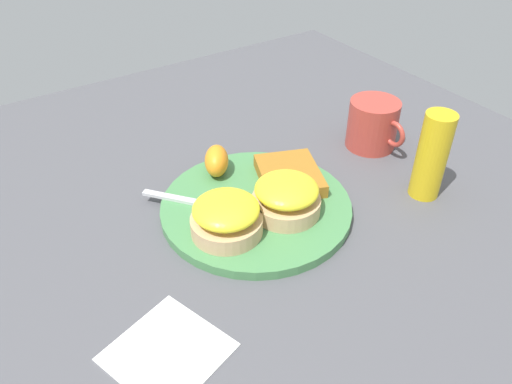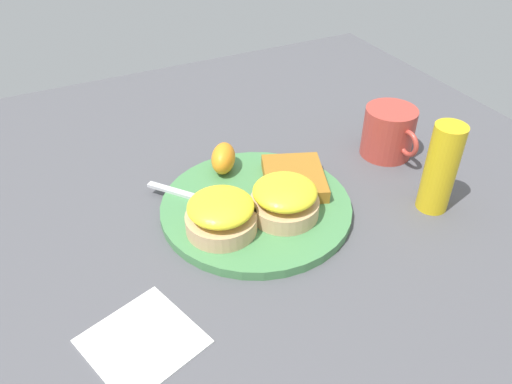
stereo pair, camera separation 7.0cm
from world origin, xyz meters
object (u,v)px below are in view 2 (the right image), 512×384
at_px(sandwich_benedict_right, 285,199).
at_px(orange_wedge, 223,158).
at_px(hashbrown_patty, 294,178).
at_px(condiment_bottle, 441,168).
at_px(fork, 214,203).
at_px(sandwich_benedict_left, 221,214).
at_px(cup, 389,132).

relative_size(sandwich_benedict_right, orange_wedge, 1.59).
relative_size(hashbrown_patty, condiment_bottle, 0.79).
bearing_deg(hashbrown_patty, orange_wedge, -134.81).
bearing_deg(orange_wedge, sandwich_benedict_right, 13.31).
xyz_separation_m(orange_wedge, fork, (0.07, -0.05, -0.02)).
relative_size(sandwich_benedict_left, condiment_bottle, 0.71).
distance_m(orange_wedge, condiment_bottle, 0.31).
bearing_deg(sandwich_benedict_right, orange_wedge, -166.69).
xyz_separation_m(hashbrown_patty, condiment_bottle, (0.12, 0.16, 0.04)).
bearing_deg(fork, hashbrown_patty, 86.78).
distance_m(sandwich_benedict_left, sandwich_benedict_right, 0.09).
xyz_separation_m(hashbrown_patty, fork, (-0.01, -0.13, -0.01)).
xyz_separation_m(sandwich_benedict_right, condiment_bottle, (0.07, 0.21, 0.03)).
distance_m(hashbrown_patty, fork, 0.13).
xyz_separation_m(sandwich_benedict_right, orange_wedge, (-0.13, -0.03, -0.00)).
xyz_separation_m(fork, condiment_bottle, (0.13, 0.29, 0.05)).
bearing_deg(condiment_bottle, fork, -114.23).
bearing_deg(fork, cup, 92.70).
relative_size(orange_wedge, condiment_bottle, 0.45).
height_order(hashbrown_patty, fork, hashbrown_patty).
height_order(fork, cup, cup).
relative_size(sandwich_benedict_right, condiment_bottle, 0.71).
xyz_separation_m(sandwich_benedict_left, fork, (-0.05, 0.01, -0.02)).
xyz_separation_m(sandwich_benedict_left, cup, (-0.07, 0.33, 0.00)).
height_order(sandwich_benedict_left, sandwich_benedict_right, same).
bearing_deg(orange_wedge, sandwich_benedict_left, -24.73).
bearing_deg(fork, sandwich_benedict_left, -11.62).
bearing_deg(fork, orange_wedge, 146.89).
xyz_separation_m(sandwich_benedict_left, condiment_bottle, (0.07, 0.30, 0.03)).
bearing_deg(sandwich_benedict_right, sandwich_benedict_left, -95.72).
distance_m(hashbrown_patty, condiment_bottle, 0.21).
bearing_deg(fork, sandwich_benedict_right, 51.34).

